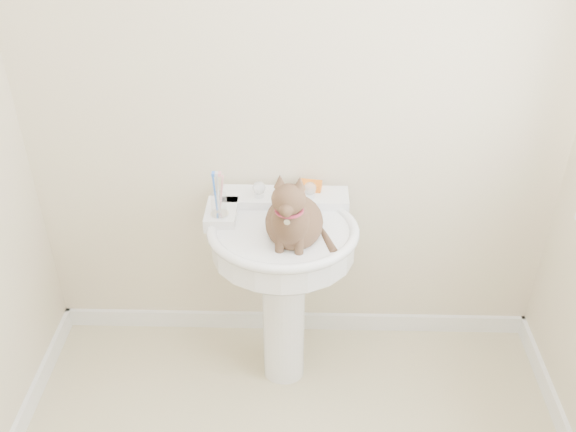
{
  "coord_description": "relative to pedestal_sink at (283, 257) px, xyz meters",
  "views": [
    {
      "loc": [
        0.03,
        -1.2,
        2.18
      ],
      "look_at": [
        -0.02,
        0.77,
        0.86
      ],
      "focal_mm": 40.0,
      "sensor_mm": 36.0,
      "label": 1
    }
  ],
  "objects": [
    {
      "name": "wall_back",
      "position": [
        0.04,
        0.29,
        0.61
      ],
      "size": [
        2.2,
        0.0,
        2.5
      ],
      "primitive_type": null,
      "color": "beige",
      "rests_on": "ground"
    },
    {
      "name": "cat",
      "position": [
        0.04,
        -0.07,
        0.23
      ],
      "size": [
        0.24,
        0.3,
        0.43
      ],
      "rotation": [
        0.0,
        0.0,
        -0.15
      ],
      "color": "brown",
      "rests_on": "pedestal_sink"
    },
    {
      "name": "toothbrush_cup",
      "position": [
        -0.24,
        0.03,
        0.23
      ],
      "size": [
        0.07,
        0.07,
        0.19
      ],
      "rotation": [
        0.0,
        0.0,
        -0.16
      ],
      "color": "silver",
      "rests_on": "pedestal_sink"
    },
    {
      "name": "pedestal_sink",
      "position": [
        0.0,
        0.0,
        0.0
      ],
      "size": [
        0.6,
        0.58,
        0.82
      ],
      "color": "white",
      "rests_on": "floor"
    },
    {
      "name": "faucet",
      "position": [
        0.0,
        0.15,
        0.22
      ],
      "size": [
        0.28,
        0.12,
        0.14
      ],
      "color": "silver",
      "rests_on": "pedestal_sink"
    },
    {
      "name": "baseboard_back",
      "position": [
        0.04,
        0.28,
        -0.6
      ],
      "size": [
        2.2,
        0.02,
        0.09
      ],
      "primitive_type": "cube",
      "color": "white",
      "rests_on": "floor"
    },
    {
      "name": "soap_bar",
      "position": [
        0.11,
        0.23,
        0.19
      ],
      "size": [
        0.1,
        0.07,
        0.03
      ],
      "primitive_type": "cube",
      "rotation": [
        0.0,
        0.0,
        -0.16
      ],
      "color": "orange",
      "rests_on": "pedestal_sink"
    }
  ]
}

